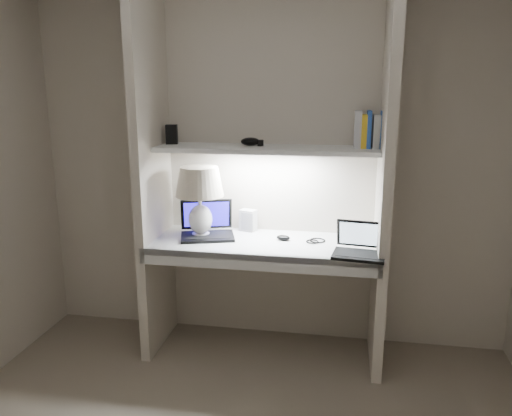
% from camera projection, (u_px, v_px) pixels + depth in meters
% --- Properties ---
extents(back_wall, '(3.20, 0.01, 2.50)m').
position_uv_depth(back_wall, '(270.00, 161.00, 3.35)').
color(back_wall, beige).
rests_on(back_wall, floor).
extents(alcove_panel_left, '(0.06, 0.55, 2.50)m').
position_uv_depth(alcove_panel_left, '(152.00, 164.00, 3.20)').
color(alcove_panel_left, beige).
rests_on(alcove_panel_left, floor).
extents(alcove_panel_right, '(0.06, 0.55, 2.50)m').
position_uv_depth(alcove_panel_right, '(385.00, 170.00, 2.96)').
color(alcove_panel_right, beige).
rests_on(alcove_panel_right, floor).
extents(desk, '(1.40, 0.55, 0.04)m').
position_uv_depth(desk, '(264.00, 244.00, 3.20)').
color(desk, white).
rests_on(desk, alcove_panel_left).
extents(desk_apron, '(1.46, 0.03, 0.10)m').
position_uv_depth(desk_apron, '(257.00, 262.00, 2.96)').
color(desk_apron, silver).
rests_on(desk_apron, desk).
extents(shelf, '(1.40, 0.36, 0.03)m').
position_uv_depth(shelf, '(266.00, 149.00, 3.15)').
color(shelf, silver).
rests_on(shelf, back_wall).
extents(strip_light, '(0.60, 0.04, 0.02)m').
position_uv_depth(strip_light, '(266.00, 153.00, 3.15)').
color(strip_light, white).
rests_on(strip_light, shelf).
extents(table_lamp, '(0.32, 0.32, 0.46)m').
position_uv_depth(table_lamp, '(200.00, 190.00, 3.23)').
color(table_lamp, white).
rests_on(table_lamp, desk).
extents(laptop_main, '(0.41, 0.38, 0.23)m').
position_uv_depth(laptop_main, '(207.00, 228.00, 3.30)').
color(laptop_main, black).
rests_on(laptop_main, desk).
extents(laptop_netbook, '(0.33, 0.30, 0.19)m').
position_uv_depth(laptop_netbook, '(360.00, 247.00, 2.93)').
color(laptop_netbook, black).
rests_on(laptop_netbook, desk).
extents(speaker, '(0.12, 0.11, 0.15)m').
position_uv_depth(speaker, '(248.00, 220.00, 3.42)').
color(speaker, silver).
rests_on(speaker, desk).
extents(mouse, '(0.10, 0.08, 0.03)m').
position_uv_depth(mouse, '(283.00, 238.00, 3.22)').
color(mouse, black).
rests_on(mouse, desk).
extents(cable_coil, '(0.12, 0.12, 0.01)m').
position_uv_depth(cable_coil, '(317.00, 240.00, 3.19)').
color(cable_coil, black).
rests_on(cable_coil, desk).
extents(sticky_note, '(0.08, 0.08, 0.00)m').
position_uv_depth(sticky_note, '(198.00, 238.00, 3.27)').
color(sticky_note, gold).
rests_on(sticky_note, desk).
extents(book_row, '(0.22, 0.15, 0.23)m').
position_uv_depth(book_row, '(372.00, 130.00, 3.07)').
color(book_row, '#BCBCBC').
rests_on(book_row, shelf).
extents(shelf_box, '(0.08, 0.07, 0.13)m').
position_uv_depth(shelf_box, '(172.00, 134.00, 3.28)').
color(shelf_box, black).
rests_on(shelf_box, shelf).
extents(shelf_gadget, '(0.14, 0.11, 0.05)m').
position_uv_depth(shelf_gadget, '(250.00, 142.00, 3.19)').
color(shelf_gadget, black).
rests_on(shelf_gadget, shelf).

